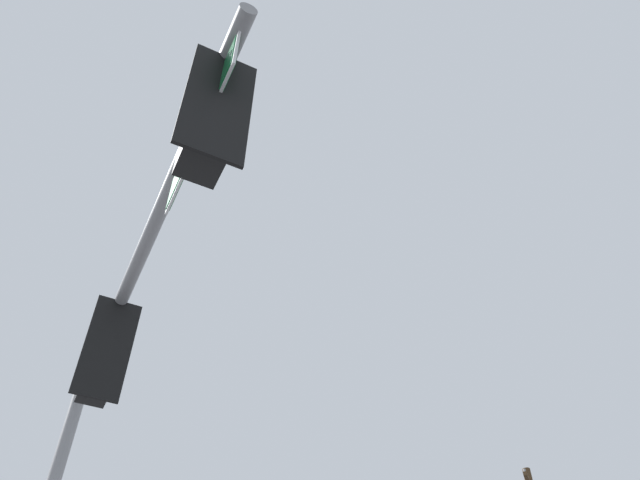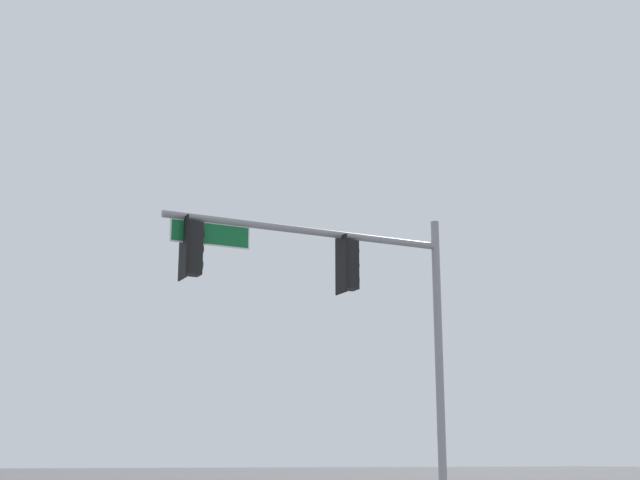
# 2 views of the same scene
# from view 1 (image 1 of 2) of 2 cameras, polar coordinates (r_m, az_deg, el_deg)

# --- Properties ---
(signal_pole_near) EXTENTS (6.66, 0.66, 7.01)m
(signal_pole_near) POSITION_cam_1_polar(r_m,az_deg,el_deg) (7.04, -19.44, -11.98)
(signal_pole_near) COLOR gray
(signal_pole_near) RESTS_ON ground_plane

